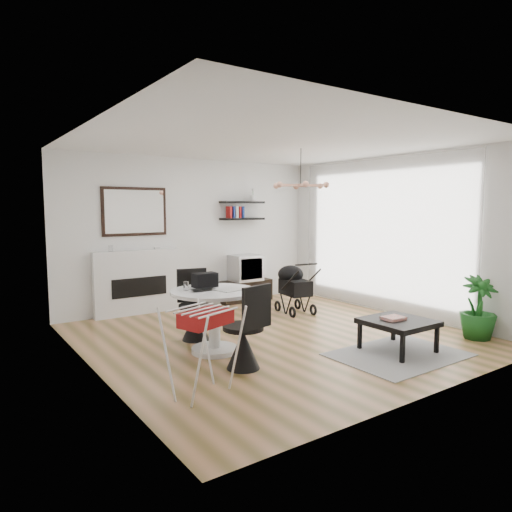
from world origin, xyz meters
TOP-DOWN VIEW (x-y plane):
  - floor at (0.00, 0.00)m, footprint 5.00×5.00m
  - ceiling at (0.00, 0.00)m, footprint 5.00×5.00m
  - wall_back at (0.00, 2.50)m, footprint 5.00×0.00m
  - wall_left at (-2.50, 0.00)m, footprint 0.00×5.00m
  - wall_right at (2.50, 0.00)m, footprint 0.00×5.00m
  - sheer_curtain at (2.40, 0.20)m, footprint 0.04×3.60m
  - fireplace at (-1.10, 2.42)m, footprint 1.50×0.17m
  - shelf_lower at (1.00, 2.37)m, footprint 0.90×0.25m
  - shelf_upper at (1.00, 2.37)m, footprint 0.90×0.25m
  - pendant_lamp at (0.70, 0.30)m, footprint 0.90×0.90m
  - tv_console at (1.00, 2.30)m, footprint 1.09×0.38m
  - crt_tv at (1.00, 2.30)m, footprint 0.57×0.50m
  - dining_table at (-1.06, -0.14)m, footprint 1.08×1.08m
  - laptop at (-1.20, -0.16)m, footprint 0.33×0.22m
  - black_bag at (-1.05, 0.12)m, footprint 0.31×0.19m
  - newspaper at (-0.91, -0.25)m, footprint 0.35×0.31m
  - drinking_glass at (-1.36, 0.04)m, footprint 0.07×0.07m
  - chair_far at (-1.00, 0.50)m, footprint 0.49×0.50m
  - chair_near at (-1.08, -0.86)m, footprint 0.49×0.50m
  - drying_rack at (-1.82, -1.24)m, footprint 0.72×0.69m
  - stroller at (1.17, 1.01)m, footprint 0.57×0.79m
  - rug at (0.74, -1.54)m, footprint 1.59×1.15m
  - coffee_table at (0.86, -1.44)m, footprint 0.78×0.78m
  - magazines at (0.81, -1.40)m, footprint 0.28×0.22m
  - potted_plant at (2.23, -1.70)m, footprint 0.63×0.63m

SIDE VIEW (x-z plane):
  - floor at x=0.00m, z-range 0.00..0.00m
  - rug at x=0.74m, z-range 0.00..0.01m
  - tv_console at x=1.00m, z-range 0.00..0.41m
  - chair_far at x=-1.00m, z-range -0.18..0.79m
  - chair_near at x=-1.08m, z-range -0.18..0.80m
  - coffee_table at x=0.86m, z-range 0.16..0.56m
  - stroller at x=1.17m, z-range -0.07..0.85m
  - magazines at x=0.81m, z-range 0.41..0.45m
  - potted_plant at x=2.23m, z-range 0.00..0.87m
  - drying_rack at x=-1.82m, z-range 0.02..0.89m
  - dining_table at x=-1.06m, z-range 0.13..0.92m
  - crt_tv at x=1.00m, z-range 0.41..0.91m
  - fireplace at x=-1.10m, z-range -0.39..1.77m
  - newspaper at x=-0.91m, z-range 0.79..0.80m
  - laptop at x=-1.20m, z-range 0.79..0.82m
  - drinking_glass at x=-1.36m, z-range 0.79..0.90m
  - black_bag at x=-1.05m, z-range 0.79..0.98m
  - wall_back at x=0.00m, z-range -1.15..3.85m
  - wall_left at x=-2.50m, z-range -1.15..3.85m
  - wall_right at x=2.50m, z-range -1.15..3.85m
  - sheer_curtain at x=2.40m, z-range 0.05..2.65m
  - shelf_lower at x=1.00m, z-range 1.58..1.62m
  - shelf_upper at x=1.00m, z-range 1.90..1.94m
  - pendant_lamp at x=0.70m, z-range 2.10..2.20m
  - ceiling at x=0.00m, z-range 2.70..2.70m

